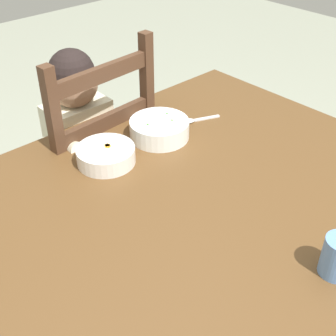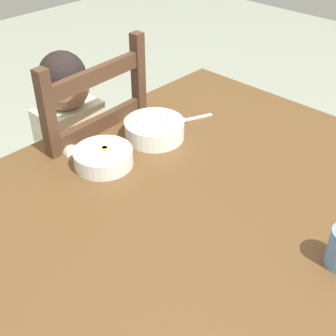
% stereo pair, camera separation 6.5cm
% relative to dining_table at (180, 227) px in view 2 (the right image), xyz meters
% --- Properties ---
extents(dining_table, '(1.43, 1.07, 0.74)m').
position_rel_dining_table_xyz_m(dining_table, '(0.00, 0.00, 0.00)').
color(dining_table, brown).
rests_on(dining_table, ground).
extents(dining_chair, '(0.45, 0.45, 1.02)m').
position_rel_dining_table_xyz_m(dining_chair, '(0.08, 0.58, -0.17)').
color(dining_chair, '#4A2F1F').
rests_on(dining_chair, ground).
extents(child_figure, '(0.32, 0.31, 0.97)m').
position_rel_dining_table_xyz_m(child_figure, '(0.08, 0.57, -0.01)').
color(child_figure, beige).
rests_on(child_figure, ground).
extents(bowl_of_peas, '(0.19, 0.19, 0.06)m').
position_rel_dining_table_xyz_m(bowl_of_peas, '(0.18, 0.28, 0.12)').
color(bowl_of_peas, white).
rests_on(bowl_of_peas, dining_table).
extents(bowl_of_carrots, '(0.17, 0.17, 0.05)m').
position_rel_dining_table_xyz_m(bowl_of_carrots, '(-0.03, 0.28, 0.11)').
color(bowl_of_carrots, white).
rests_on(bowl_of_carrots, dining_table).
extents(spoon, '(0.13, 0.07, 0.01)m').
position_rel_dining_table_xyz_m(spoon, '(0.34, 0.28, 0.09)').
color(spoon, silver).
rests_on(spoon, dining_table).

